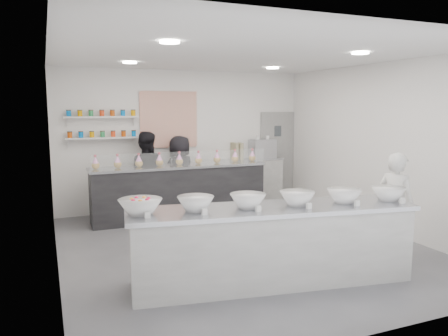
# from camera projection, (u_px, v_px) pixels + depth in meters

# --- Properties ---
(floor) EXTENTS (6.00, 6.00, 0.00)m
(floor) POSITION_uv_depth(u_px,v_px,m) (241.00, 246.00, 7.02)
(floor) COLOR #515156
(floor) RESTS_ON ground
(ceiling) EXTENTS (6.00, 6.00, 0.00)m
(ceiling) POSITION_uv_depth(u_px,v_px,m) (242.00, 55.00, 6.60)
(ceiling) COLOR white
(ceiling) RESTS_ON floor
(back_wall) EXTENTS (5.50, 0.00, 5.50)m
(back_wall) POSITION_uv_depth(u_px,v_px,m) (184.00, 140.00, 9.56)
(back_wall) COLOR white
(back_wall) RESTS_ON floor
(left_wall) EXTENTS (0.00, 6.00, 6.00)m
(left_wall) POSITION_uv_depth(u_px,v_px,m) (52.00, 162.00, 5.78)
(left_wall) COLOR white
(left_wall) RESTS_ON floor
(right_wall) EXTENTS (0.00, 6.00, 6.00)m
(right_wall) POSITION_uv_depth(u_px,v_px,m) (380.00, 147.00, 7.84)
(right_wall) COLOR white
(right_wall) RESTS_ON floor
(back_door) EXTENTS (0.88, 0.04, 2.10)m
(back_door) POSITION_uv_depth(u_px,v_px,m) (277.00, 156.00, 10.46)
(back_door) COLOR gray
(back_door) RESTS_ON floor
(pattern_panel) EXTENTS (1.25, 0.03, 1.20)m
(pattern_panel) POSITION_uv_depth(u_px,v_px,m) (169.00, 120.00, 9.34)
(pattern_panel) COLOR #D05837
(pattern_panel) RESTS_ON back_wall
(jar_shelf_lower) EXTENTS (1.45, 0.22, 0.04)m
(jar_shelf_lower) POSITION_uv_depth(u_px,v_px,m) (103.00, 138.00, 8.80)
(jar_shelf_lower) COLOR silver
(jar_shelf_lower) RESTS_ON back_wall
(jar_shelf_upper) EXTENTS (1.45, 0.22, 0.04)m
(jar_shelf_upper) POSITION_uv_depth(u_px,v_px,m) (102.00, 117.00, 8.74)
(jar_shelf_upper) COLOR silver
(jar_shelf_upper) RESTS_ON back_wall
(preserve_jars) EXTENTS (1.45, 0.10, 0.56)m
(preserve_jars) POSITION_uv_depth(u_px,v_px,m) (102.00, 124.00, 8.74)
(preserve_jars) COLOR #C84C0B
(preserve_jars) RESTS_ON jar_shelf_lower
(downlight_0) EXTENTS (0.24, 0.24, 0.02)m
(downlight_0) POSITION_uv_depth(u_px,v_px,m) (170.00, 42.00, 5.16)
(downlight_0) COLOR white
(downlight_0) RESTS_ON ceiling
(downlight_1) EXTENTS (0.24, 0.24, 0.02)m
(downlight_1) POSITION_uv_depth(u_px,v_px,m) (360.00, 53.00, 6.21)
(downlight_1) COLOR white
(downlight_1) RESTS_ON ceiling
(downlight_2) EXTENTS (0.24, 0.24, 0.02)m
(downlight_2) POSITION_uv_depth(u_px,v_px,m) (130.00, 63.00, 7.54)
(downlight_2) COLOR white
(downlight_2) RESTS_ON ceiling
(downlight_3) EXTENTS (0.24, 0.24, 0.02)m
(downlight_3) POSITION_uv_depth(u_px,v_px,m) (272.00, 68.00, 8.60)
(downlight_3) COLOR white
(downlight_3) RESTS_ON ceiling
(prep_counter) EXTENTS (3.70, 1.37, 0.99)m
(prep_counter) POSITION_uv_depth(u_px,v_px,m) (272.00, 245.00, 5.51)
(prep_counter) COLOR #9C9C97
(prep_counter) RESTS_ON floor
(back_bar) EXTENTS (3.49, 0.65, 1.08)m
(back_bar) POSITION_uv_depth(u_px,v_px,m) (180.00, 192.00, 8.70)
(back_bar) COLOR black
(back_bar) RESTS_ON floor
(sneeze_guard) EXTENTS (3.44, 0.02, 0.29)m
(sneeze_guard) POSITION_uv_depth(u_px,v_px,m) (184.00, 159.00, 8.32)
(sneeze_guard) COLOR white
(sneeze_guard) RESTS_ON back_bar
(espresso_ledge) EXTENTS (1.40, 0.45, 1.04)m
(espresso_ledge) POSITION_uv_depth(u_px,v_px,m) (252.00, 181.00, 10.08)
(espresso_ledge) COLOR #9C9C97
(espresso_ledge) RESTS_ON floor
(espresso_machine) EXTENTS (0.55, 0.38, 0.42)m
(espresso_machine) POSITION_uv_depth(u_px,v_px,m) (262.00, 149.00, 10.07)
(espresso_machine) COLOR #93969E
(espresso_machine) RESTS_ON espresso_ledge
(cup_stacks) EXTENTS (0.28, 0.24, 0.38)m
(cup_stacks) POSITION_uv_depth(u_px,v_px,m) (238.00, 151.00, 9.84)
(cup_stacks) COLOR tan
(cup_stacks) RESTS_ON espresso_ledge
(prep_bowls) EXTENTS (3.73, 1.11, 0.18)m
(prep_bowls) POSITION_uv_depth(u_px,v_px,m) (273.00, 200.00, 5.43)
(prep_bowls) COLOR white
(prep_bowls) RESTS_ON prep_counter
(label_cards) EXTENTS (3.31, 0.04, 0.07)m
(label_cards) POSITION_uv_depth(u_px,v_px,m) (302.00, 213.00, 4.98)
(label_cards) COLOR white
(label_cards) RESTS_ON prep_counter
(cookie_bags) EXTENTS (3.34, 0.15, 0.26)m
(cookie_bags) POSITION_uv_depth(u_px,v_px,m) (179.00, 158.00, 8.61)
(cookie_bags) COLOR #FF90E7
(cookie_bags) RESTS_ON back_bar
(woman_prep) EXTENTS (0.53, 0.66, 1.57)m
(woman_prep) POSITION_uv_depth(u_px,v_px,m) (396.00, 206.00, 6.40)
(woman_prep) COLOR silver
(woman_prep) RESTS_ON floor
(staff_left) EXTENTS (1.02, 0.91, 1.73)m
(staff_left) POSITION_uv_depth(u_px,v_px,m) (146.00, 174.00, 8.92)
(staff_left) COLOR black
(staff_left) RESTS_ON floor
(staff_right) EXTENTS (0.93, 0.79, 1.63)m
(staff_right) POSITION_uv_depth(u_px,v_px,m) (180.00, 174.00, 9.20)
(staff_right) COLOR black
(staff_right) RESTS_ON floor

